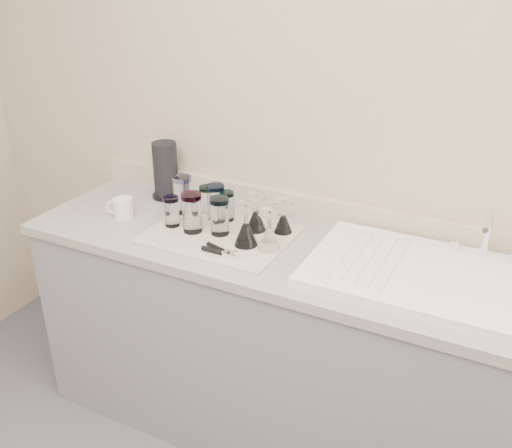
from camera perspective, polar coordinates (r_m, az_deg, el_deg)
The scene contains 17 objects.
counter_unit at distance 2.39m, azimuth 2.32°, elevation -11.88°, with size 2.06×0.62×0.90m.
sink_unit at distance 2.01m, azimuth 17.10°, elevation -5.03°, with size 0.82×0.50×0.22m.
dish_towel at distance 2.24m, azimuth -3.63°, elevation -1.04°, with size 0.55×0.42×0.01m, color beige.
tumbler_teal at distance 2.41m, azimuth -7.35°, elevation 2.98°, with size 0.08×0.08×0.16m.
tumbler_cyan at distance 2.37m, azimuth -4.90°, elevation 2.33°, with size 0.06×0.06×0.13m.
tumbler_purple at distance 2.32m, azimuth -2.95°, elevation 1.83°, with size 0.06×0.06×0.12m.
tumbler_magenta at distance 2.29m, azimuth -8.44°, elevation 1.27°, with size 0.06×0.06×0.12m.
tumbler_blue at distance 2.23m, azimuth -6.41°, elevation 1.16°, with size 0.08×0.08×0.16m.
tumbler_lavender at distance 2.20m, azimuth -3.66°, elevation 0.82°, with size 0.08×0.08×0.15m.
tumbler_extra at distance 2.34m, azimuth -4.04°, elevation 2.24°, with size 0.07×0.07×0.15m.
goblet_back_left at distance 2.24m, azimuth -0.00°, elevation 0.57°, with size 0.08×0.08×0.15m.
goblet_back_right at distance 2.23m, azimuth 2.74°, elevation 0.25°, with size 0.07×0.07×0.13m.
goblet_front_left at distance 2.12m, azimuth -1.02°, elevation -0.75°, with size 0.09×0.09×0.16m.
goblet_front_right at distance 2.10m, azimuth 1.33°, elevation -1.24°, with size 0.08×0.08×0.15m.
can_opener at distance 2.08m, azimuth -3.55°, elevation -2.74°, with size 0.15×0.07×0.02m.
white_mug at distance 2.44m, azimuth -13.21°, elevation 1.57°, with size 0.12×0.10×0.08m.
paper_towel_roll at distance 2.58m, azimuth -9.03°, elevation 5.28°, with size 0.14×0.14×0.25m.
Camera 1 is at (0.78, -0.54, 1.90)m, focal length 40.00 mm.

